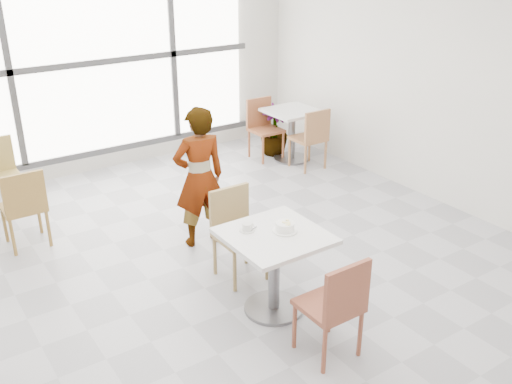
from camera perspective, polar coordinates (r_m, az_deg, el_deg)
floor at (r=5.65m, az=-1.72°, el=-8.28°), size 7.00×7.00×0.00m
wall_back at (r=8.11m, az=-15.59°, el=12.30°), size 6.00×0.00×6.00m
wall_right at (r=7.03m, az=19.54°, el=10.13°), size 0.00×7.00×7.00m
window at (r=8.05m, az=-15.43°, el=12.23°), size 4.60×0.07×2.52m
main_table at (r=4.92m, az=1.82°, el=-6.49°), size 0.80×0.80×0.75m
chair_near at (r=4.44m, az=7.91°, el=-10.78°), size 0.42×0.42×0.87m
chair_far at (r=5.46m, az=-2.02°, el=-3.46°), size 0.42×0.42×0.87m
oatmeal_bowl at (r=4.83m, az=2.88°, el=-3.44°), size 0.21×0.21×0.09m
coffee_cup at (r=4.84m, az=-0.86°, el=-3.50°), size 0.16×0.13×0.07m
person at (r=5.95m, az=-5.60°, el=1.41°), size 0.59×0.43×1.50m
bg_table_right at (r=8.40m, az=3.56°, el=6.34°), size 0.70×0.70×0.75m
bg_chair_left_near at (r=6.38m, az=-21.89°, el=-1.10°), size 0.42×0.42×0.87m
bg_chair_right_near at (r=8.05m, az=5.53°, el=5.60°), size 0.42×0.42×0.87m
bg_chair_right_far at (r=8.50m, az=0.69°, el=6.70°), size 0.42×0.42×0.87m
plant_right at (r=8.66m, az=1.78°, el=6.14°), size 0.47×0.47×0.75m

